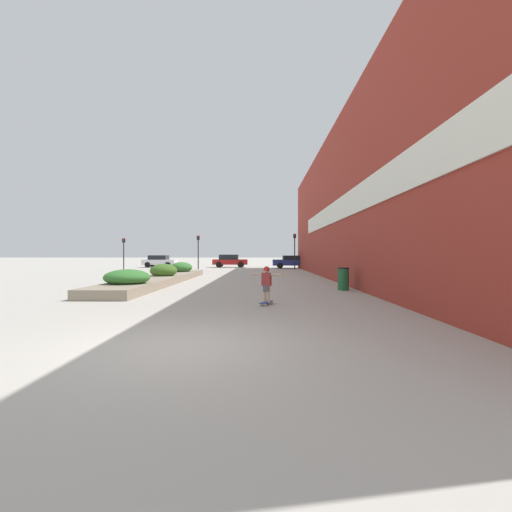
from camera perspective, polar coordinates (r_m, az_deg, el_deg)
ground_plane at (r=6.37m, az=-13.23°, el=-14.41°), size 300.00×300.00×0.00m
building_wall_right at (r=22.40m, az=12.89°, el=8.13°), size 0.67×37.44×9.33m
planter_box at (r=19.89m, az=-15.54°, el=-3.34°), size 2.05×15.06×1.06m
skateboard at (r=10.99m, az=1.76°, el=-7.77°), size 0.49×0.79×0.09m
skateboarder at (r=10.91m, az=1.76°, el=-4.07°), size 1.00×0.48×1.14m
trash_bin at (r=15.82m, az=14.37°, el=-3.70°), size 0.51×0.51×1.01m
car_leftmost at (r=43.14m, az=16.10°, el=-0.83°), size 4.04×1.95×1.41m
car_center_left at (r=41.34m, az=-4.37°, el=-0.78°), size 4.14×1.85×1.55m
car_center_right at (r=43.10m, az=-15.77°, el=-0.80°), size 3.90×2.04×1.46m
car_rightmost at (r=39.19m, az=5.95°, el=-0.91°), size 4.23×1.89×1.45m
traffic_light_left at (r=36.88m, az=-9.62°, el=1.58°), size 0.28×0.30×3.57m
traffic_light_right at (r=35.84m, az=6.46°, el=1.78°), size 0.28×0.30×3.73m
traffic_light_far_left at (r=38.99m, az=-21.20°, el=1.26°), size 0.28×0.30×3.30m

